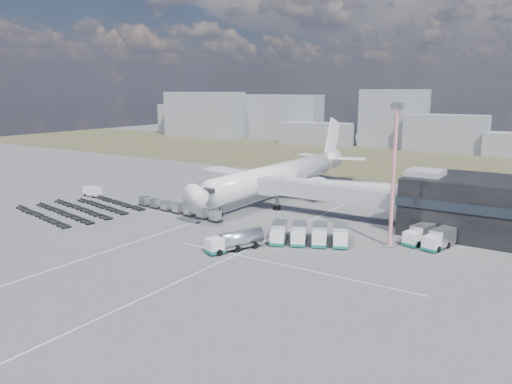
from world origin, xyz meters
The scene contains 16 objects.
ground centered at (0.00, 0.00, 0.00)m, with size 420.00×420.00×0.00m, color #565659.
grass_strip centered at (0.00, 110.00, 0.01)m, with size 420.00×90.00×0.01m, color #49412B.
lane_markings centered at (9.77, 3.00, 0.01)m, with size 47.12×110.00×0.01m.
terminal centered at (47.77, 23.96, 5.25)m, with size 30.40×16.40×11.00m.
jet_bridge centered at (15.90, 20.42, 5.05)m, with size 30.30×3.80×7.05m.
airliner centered at (0.00, 32.38, 5.29)m, with size 51.59×64.53×17.62m.
skyline centered at (-26.72, 149.25, 9.65)m, with size 297.72×26.32×25.33m.
fuel_tanker centered at (14.54, -6.30, 1.55)m, with size 6.09×9.76×3.10m.
pushback_tug centered at (-4.00, 8.00, 0.79)m, with size 3.57×2.01×1.58m, color white.
utility_van centered at (-37.72, 8.19, 1.18)m, with size 4.44×2.01×2.36m, color white.
catering_truck centered at (3.57, 41.80, 1.60)m, with size 4.96×7.35×3.12m.
service_trucks_near centered at (22.52, 3.75, 1.51)m, with size 14.23×11.45×2.78m.
service_trucks_far centered at (39.56, 12.94, 1.53)m, with size 7.35×8.19×2.81m.
uld_row centered at (-9.41, 6.90, 1.12)m, with size 24.22×4.23×1.87m.
baggage_dollies centered at (-28.25, -2.70, 0.37)m, with size 25.89×22.61×0.73m.
floodlight_mast centered at (34.41, 8.99, 11.54)m, with size 2.19×1.78×23.02m.
Camera 1 is at (58.79, -67.55, 24.79)m, focal length 35.00 mm.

